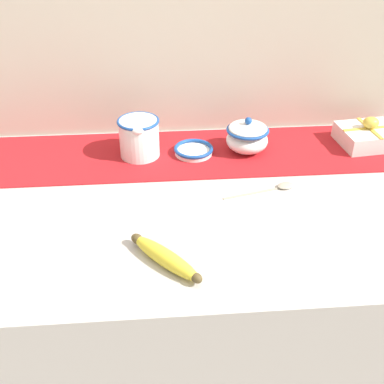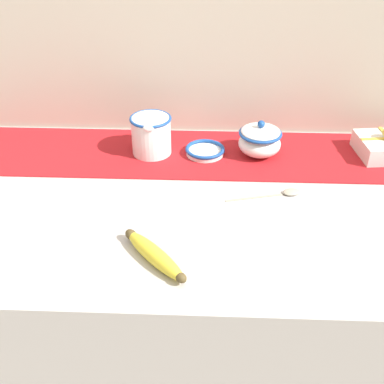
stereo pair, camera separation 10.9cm
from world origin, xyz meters
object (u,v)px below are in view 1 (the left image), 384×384
at_px(banana, 165,257).
at_px(small_dish, 194,150).
at_px(gift_box, 368,135).
at_px(spoon, 281,187).
at_px(cream_pitcher, 139,136).
at_px(sugar_bowl, 247,137).

bearing_deg(banana, small_dish, 78.08).
bearing_deg(gift_box, spoon, -145.32).
height_order(banana, spoon, banana).
bearing_deg(gift_box, small_dish, -177.90).
bearing_deg(gift_box, cream_pitcher, -178.79).
xyz_separation_m(spoon, gift_box, (0.30, 0.21, 0.03)).
xyz_separation_m(cream_pitcher, gift_box, (0.65, 0.01, -0.03)).
xyz_separation_m(sugar_bowl, gift_box, (0.35, 0.01, -0.02)).
relative_size(spoon, gift_box, 1.07).
height_order(cream_pitcher, banana, cream_pitcher).
relative_size(sugar_bowl, gift_box, 0.68).
distance_m(cream_pitcher, sugar_bowl, 0.30).
bearing_deg(spoon, gift_box, 20.72).
relative_size(sugar_bowl, spoon, 0.64).
height_order(cream_pitcher, spoon, cream_pitcher).
xyz_separation_m(cream_pitcher, small_dish, (0.15, -0.00, -0.05)).
bearing_deg(gift_box, sugar_bowl, -177.59).
bearing_deg(sugar_bowl, gift_box, 2.41).
relative_size(cream_pitcher, sugar_bowl, 1.13).
height_order(sugar_bowl, gift_box, sugar_bowl).
bearing_deg(spoon, sugar_bowl, 91.51).
relative_size(banana, gift_box, 0.93).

